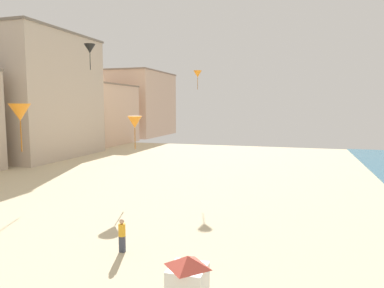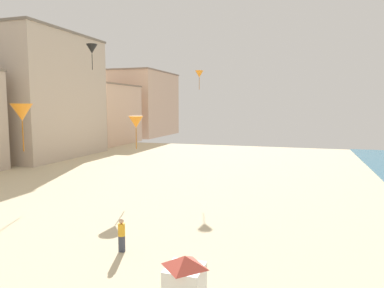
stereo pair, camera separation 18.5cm
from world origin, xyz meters
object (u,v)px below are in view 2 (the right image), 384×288
kite_flyer (122,233)px  kite_orange_delta_3 (199,74)px  kite_orange_delta (22,112)px  kite_orange_delta_2 (136,122)px  lifeguard_stand (185,278)px  kite_black_delta (92,49)px

kite_flyer → kite_orange_delta_3: size_ratio=0.85×
kite_orange_delta → kite_orange_delta_2: (8.50, 3.04, -0.79)m
kite_orange_delta → lifeguard_stand: bearing=-36.0°
kite_flyer → lifeguard_stand: bearing=38.4°
kite_orange_delta → kite_orange_delta_3: 16.88m
lifeguard_stand → kite_orange_delta: bearing=133.2°
kite_flyer → kite_orange_delta: size_ratio=0.43×
kite_orange_delta_3 → kite_orange_delta: bearing=-132.8°
kite_orange_delta_2 → kite_orange_delta_3: kite_orange_delta_3 is taller
kite_orange_delta → kite_black_delta: bearing=93.4°
lifeguard_stand → kite_black_delta: size_ratio=0.93×
kite_orange_delta_2 → kite_black_delta: bearing=138.5°
lifeguard_stand → kite_orange_delta: kite_orange_delta is taller
lifeguard_stand → kite_black_delta: bearing=116.9°
kite_flyer → kite_orange_delta_2: size_ratio=0.61×
lifeguard_stand → kite_orange_delta_2: (-9.62, 16.19, 3.87)m
kite_orange_delta_2 → kite_orange_delta_3: size_ratio=1.39×
kite_flyer → kite_black_delta: kite_black_delta is taller
lifeguard_stand → kite_orange_delta: size_ratio=0.66×
lifeguard_stand → kite_orange_delta_2: size_ratio=0.95×
kite_black_delta → kite_orange_delta_3: kite_black_delta is taller
kite_black_delta → kite_flyer: bearing=-54.3°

